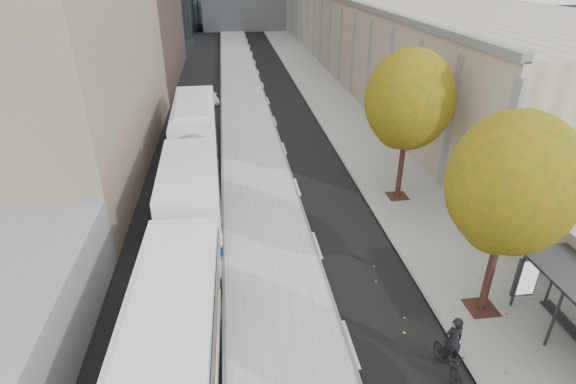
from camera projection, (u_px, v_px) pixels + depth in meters
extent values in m
cube|color=#A6A6A6|center=(248.00, 125.00, 35.23)|extent=(4.25, 150.00, 0.15)
cube|color=gray|center=(347.00, 121.00, 36.20)|extent=(4.75, 150.00, 0.08)
cube|color=gray|center=(377.00, 23.00, 61.24)|extent=(18.00, 92.00, 8.00)
cylinder|color=black|center=(490.00, 273.00, 16.01)|extent=(0.28, 0.28, 3.24)
sphere|color=#2A5413|center=(513.00, 183.00, 14.37)|extent=(4.20, 4.20, 4.20)
cylinder|color=black|center=(401.00, 168.00, 23.90)|extent=(0.28, 0.28, 3.38)
sphere|color=#2A5413|center=(409.00, 100.00, 22.19)|extent=(4.40, 4.40, 4.40)
cube|color=white|center=(194.00, 151.00, 26.65)|extent=(3.20, 18.69, 3.10)
cube|color=black|center=(193.00, 142.00, 26.39)|extent=(3.24, 17.94, 1.08)
cube|color=#00704F|center=(183.00, 242.00, 18.66)|extent=(1.97, 0.11, 1.20)
imported|color=black|center=(448.00, 360.00, 14.00)|extent=(0.60, 1.78, 1.05)
imported|color=black|center=(453.00, 340.00, 13.62)|extent=(0.67, 0.46, 1.77)
sphere|color=#47944F|center=(457.00, 324.00, 13.32)|extent=(0.27, 0.27, 0.27)
imported|color=white|center=(207.00, 95.00, 40.96)|extent=(2.33, 4.07, 1.31)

